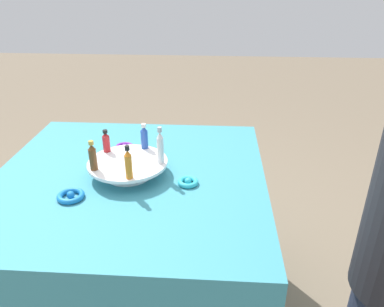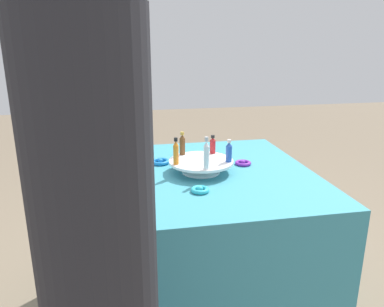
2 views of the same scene
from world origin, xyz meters
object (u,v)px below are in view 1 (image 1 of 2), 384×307
at_px(bottle_clear, 160,147).
at_px(ribbon_bow_teal, 188,182).
at_px(ribbon_bow_purple, 124,147).
at_px(ribbon_bow_blue, 71,196).
at_px(bottle_orange, 128,164).
at_px(bottle_brown, 93,157).
at_px(bottle_blue, 144,137).
at_px(bottle_red, 106,142).
at_px(display_stand, 128,166).

xyz_separation_m(bottle_clear, ribbon_bow_teal, (0.11, -0.05, -0.12)).
distance_m(ribbon_bow_purple, ribbon_bow_blue, 0.43).
relative_size(bottle_orange, ribbon_bow_blue, 1.30).
xyz_separation_m(bottle_brown, ribbon_bow_purple, (0.04, 0.31, -0.11)).
height_order(bottle_orange, bottle_blue, bottle_orange).
xyz_separation_m(bottle_blue, ribbon_bow_blue, (-0.21, -0.30, -0.10)).
relative_size(bottle_clear, bottle_red, 1.59).
bearing_deg(ribbon_bow_purple, bottle_clear, -50.00).
xyz_separation_m(ribbon_bow_blue, ribbon_bow_teal, (0.41, 0.12, -0.00)).
xyz_separation_m(display_stand, bottle_red, (-0.10, 0.08, 0.06)).
xyz_separation_m(bottle_red, ribbon_bow_purple, (0.03, 0.15, -0.09)).
distance_m(bottle_brown, bottle_clear, 0.25).
bearing_deg(display_stand, bottle_orange, -74.43).
relative_size(bottle_red, ribbon_bow_teal, 1.19).
height_order(bottle_red, ribbon_bow_purple, bottle_red).
bearing_deg(display_stand, bottle_blue, 69.57).
xyz_separation_m(bottle_orange, ribbon_bow_blue, (-0.20, -0.05, -0.11)).
height_order(bottle_brown, ribbon_bow_purple, bottle_brown).
bearing_deg(ribbon_bow_teal, bottle_orange, -161.00).
distance_m(bottle_orange, ribbon_bow_blue, 0.24).
distance_m(bottle_blue, bottle_red, 0.15).
bearing_deg(ribbon_bow_purple, bottle_red, -101.69).
xyz_separation_m(bottle_orange, bottle_red, (-0.14, 0.21, -0.02)).
relative_size(bottle_blue, ribbon_bow_blue, 1.11).
height_order(display_stand, ribbon_bow_teal, display_stand).
bearing_deg(bottle_brown, bottle_red, 87.57).
xyz_separation_m(bottle_brown, ribbon_bow_blue, (-0.06, -0.11, -0.10)).
xyz_separation_m(bottle_blue, ribbon_bow_teal, (0.19, -0.18, -0.10)).
distance_m(bottle_orange, bottle_red, 0.25).
relative_size(bottle_orange, bottle_clear, 0.85).
bearing_deg(ribbon_bow_blue, ribbon_bow_purple, 76.79).
bearing_deg(bottle_clear, display_stand, 177.57).
xyz_separation_m(bottle_orange, bottle_clear, (0.10, 0.12, 0.01)).
relative_size(bottle_brown, bottle_clear, 0.78).
bearing_deg(bottle_brown, bottle_blue, 51.57).
bearing_deg(ribbon_bow_purple, ribbon_bow_blue, -103.21).
distance_m(bottle_clear, bottle_red, 0.25).
bearing_deg(bottle_brown, display_stand, 33.57).
distance_m(bottle_blue, ribbon_bow_blue, 0.38).
bearing_deg(ribbon_bow_blue, ribbon_bow_teal, 16.79).
height_order(bottle_brown, bottle_clear, bottle_clear).
relative_size(bottle_brown, ribbon_bow_teal, 1.48).
height_order(bottle_brown, ribbon_bow_teal, bottle_brown).
distance_m(display_stand, ribbon_bow_blue, 0.25).
distance_m(bottle_blue, ribbon_bow_teal, 0.28).
distance_m(bottle_red, ribbon_bow_blue, 0.28).
xyz_separation_m(display_stand, bottle_orange, (0.04, -0.13, 0.08)).
relative_size(ribbon_bow_purple, ribbon_bow_blue, 0.85).
bearing_deg(bottle_brown, ribbon_bow_blue, -118.94).
bearing_deg(display_stand, bottle_clear, -2.43).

